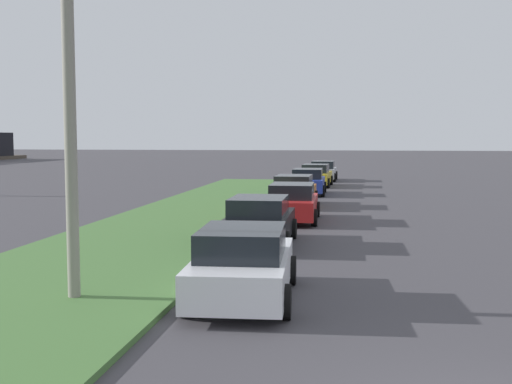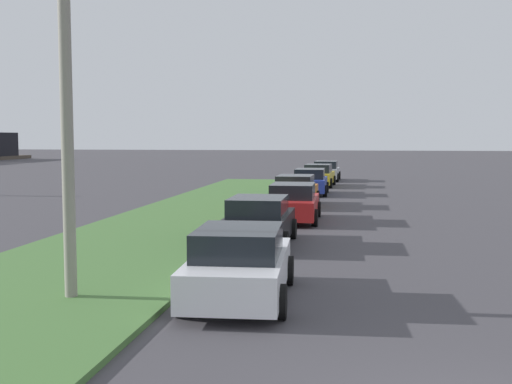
# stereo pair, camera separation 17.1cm
# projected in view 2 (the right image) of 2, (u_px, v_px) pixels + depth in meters

# --- Properties ---
(grass_median) EXTENTS (60.00, 6.00, 0.12)m
(grass_median) POSITION_uv_depth(u_px,v_px,m) (118.00, 252.00, 17.67)
(grass_median) COLOR #477238
(grass_median) RESTS_ON ground
(parked_car_white) EXTENTS (4.39, 2.19, 1.47)m
(parked_car_white) POSITION_uv_depth(u_px,v_px,m) (240.00, 264.00, 12.68)
(parked_car_white) COLOR silver
(parked_car_white) RESTS_ON ground
(parked_car_black) EXTENTS (4.32, 2.05, 1.47)m
(parked_car_black) POSITION_uv_depth(u_px,v_px,m) (259.00, 222.00, 19.09)
(parked_car_black) COLOR black
(parked_car_black) RESTS_ON ground
(parked_car_red) EXTENTS (4.33, 2.07, 1.47)m
(parked_car_red) POSITION_uv_depth(u_px,v_px,m) (293.00, 203.00, 24.53)
(parked_car_red) COLOR red
(parked_car_red) RESTS_ON ground
(parked_car_orange) EXTENTS (4.33, 2.08, 1.47)m
(parked_car_orange) POSITION_uv_depth(u_px,v_px,m) (296.00, 191.00, 29.91)
(parked_car_orange) COLOR orange
(parked_car_orange) RESTS_ON ground
(parked_car_blue) EXTENTS (4.32, 2.05, 1.47)m
(parked_car_blue) POSITION_uv_depth(u_px,v_px,m) (310.00, 182.00, 36.00)
(parked_car_blue) COLOR #23389E
(parked_car_blue) RESTS_ON ground
(parked_car_yellow) EXTENTS (4.38, 2.17, 1.47)m
(parked_car_yellow) POSITION_uv_depth(u_px,v_px,m) (318.00, 176.00, 41.93)
(parked_car_yellow) COLOR gold
(parked_car_yellow) RESTS_ON ground
(parked_car_silver) EXTENTS (4.33, 2.08, 1.47)m
(parked_car_silver) POSITION_uv_depth(u_px,v_px,m) (326.00, 171.00, 47.42)
(parked_car_silver) COLOR #B2B5BA
(parked_car_silver) RESTS_ON ground
(streetlight) EXTENTS (0.97, 2.83, 7.50)m
(streetlight) POSITION_uv_depth(u_px,v_px,m) (81.00, 77.00, 12.04)
(streetlight) COLOR gray
(streetlight) RESTS_ON ground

